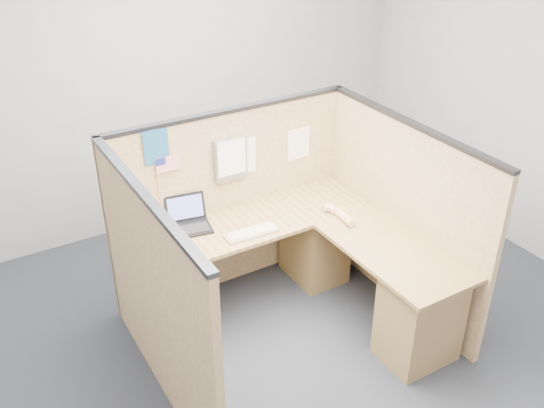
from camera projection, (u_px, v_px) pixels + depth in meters
floor at (297, 345)px, 4.49m from camera, size 5.00×5.00×0.00m
wall_back at (166, 80)px, 5.48m from camera, size 5.00×0.00×5.00m
cubicle_partitions at (268, 231)px, 4.43m from camera, size 2.06×1.83×1.53m
l_desk at (299, 275)px, 4.59m from camera, size 1.95×1.75×0.73m
laptop at (187, 220)px, 4.54m from camera, size 0.34×0.34×0.22m
keyboard at (251, 233)px, 4.46m from camera, size 0.41×0.15×0.03m
mouse at (329, 209)px, 4.75m from camera, size 0.11×0.08×0.04m
hand_forearm at (340, 214)px, 4.66m from camera, size 0.10×0.34×0.07m
blue_poster at (156, 147)px, 4.27m from camera, size 0.19×0.02×0.26m
american_flag at (165, 166)px, 4.37m from camera, size 0.19×0.01×0.32m
file_holder at (230, 159)px, 4.62m from camera, size 0.27×0.05×0.34m
paper_left at (242, 157)px, 4.70m from camera, size 0.23×0.00×0.30m
paper_right at (298, 144)px, 4.93m from camera, size 0.21×0.01×0.27m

